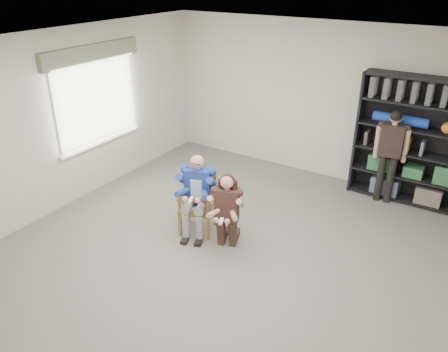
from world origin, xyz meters
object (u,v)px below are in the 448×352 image
Objects in this scene: bookshelf at (413,142)px; standing_man at (389,157)px; kneeling_woman at (227,212)px; seated_man at (197,194)px; armchair at (197,203)px.

standing_man is (-0.28, -0.22, -0.26)m from bookshelf.
kneeling_woman is 0.53× the size of bookshelf.
seated_man is at bearing -132.18° from bookshelf.
seated_man is at bearing 0.00° from armchair.
seated_man is (0.00, 0.00, 0.14)m from armchair.
armchair is 3.22m from standing_man.
seated_man is 3.21m from standing_man.
standing_man reaches higher than kneeling_woman.
standing_man reaches higher than seated_man.
bookshelf is (1.81, 2.76, 0.49)m from kneeling_woman.
seated_man is 0.59m from kneeling_woman.
bookshelf is (2.39, 2.64, 0.44)m from seated_man.
kneeling_woman is 2.97m from standing_man.
seated_man is at bearing 148.73° from kneeling_woman.
bookshelf reaches higher than kneeling_woman.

